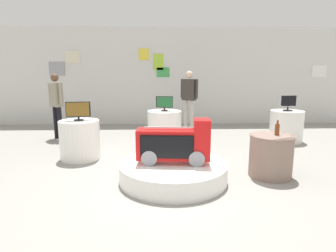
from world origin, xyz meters
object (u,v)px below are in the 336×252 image
at_px(display_pedestal_left_rear, 286,126).
at_px(tv_on_left_rear, 288,102).
at_px(tv_on_center_rear, 164,103).
at_px(display_pedestal_center_rear, 164,126).
at_px(bottle_on_side_table, 277,129).
at_px(display_pedestal_right_rear, 80,140).
at_px(shopper_browsing_rear, 56,101).
at_px(novelty_firetruck_tv, 175,145).
at_px(shopper_browsing_near_truck, 189,97).
at_px(side_table_round, 271,155).
at_px(main_display_pedestal, 173,172).
at_px(tv_on_right_rear, 78,110).

height_order(display_pedestal_left_rear, tv_on_left_rear, tv_on_left_rear).
height_order(display_pedestal_left_rear, tv_on_center_rear, tv_on_center_rear).
xyz_separation_m(display_pedestal_center_rear, tv_on_center_rear, (0.00, -0.00, 0.60)).
distance_m(display_pedestal_left_rear, bottle_on_side_table, 2.78).
height_order(display_pedestal_left_rear, display_pedestal_right_rear, same).
bearing_deg(display_pedestal_right_rear, shopper_browsing_rear, 120.79).
bearing_deg(novelty_firetruck_tv, tv_on_center_rear, 92.27).
xyz_separation_m(shopper_browsing_near_truck, shopper_browsing_rear, (-3.54, -0.73, -0.05)).
bearing_deg(side_table_round, display_pedestal_left_rear, 60.56).
xyz_separation_m(display_pedestal_center_rear, shopper_browsing_rear, (-2.81, 0.40, 0.60)).
height_order(main_display_pedestal, novelty_firetruck_tv, novelty_firetruck_tv).
distance_m(display_pedestal_right_rear, shopper_browsing_rear, 2.17).
xyz_separation_m(tv_on_right_rear, shopper_browsing_near_truck, (2.48, 2.52, 0.06)).
bearing_deg(display_pedestal_left_rear, shopper_browsing_rear, 175.41).
xyz_separation_m(bottle_on_side_table, shopper_browsing_rear, (-4.61, 2.90, 0.19)).
relative_size(tv_on_left_rear, display_pedestal_right_rear, 0.53).
xyz_separation_m(tv_on_left_rear, shopper_browsing_rear, (-5.91, 0.48, 0.00)).
xyz_separation_m(tv_on_left_rear, side_table_round, (-1.37, -2.42, -0.63)).
bearing_deg(display_pedestal_center_rear, bottle_on_side_table, -54.21).
xyz_separation_m(tv_on_center_rear, tv_on_right_rear, (-1.74, -1.39, -0.00)).
bearing_deg(shopper_browsing_rear, display_pedestal_right_rear, -59.21).
bearing_deg(display_pedestal_left_rear, shopper_browsing_near_truck, 153.05).
bearing_deg(main_display_pedestal, display_pedestal_right_rear, 145.50).
bearing_deg(tv_on_left_rear, display_pedestal_left_rear, 86.94).
relative_size(display_pedestal_right_rear, tv_on_right_rear, 1.66).
distance_m(tv_on_right_rear, bottle_on_side_table, 3.72).
height_order(display_pedestal_left_rear, tv_on_right_rear, tv_on_right_rear).
bearing_deg(tv_on_left_rear, novelty_firetruck_tv, -139.34).
bearing_deg(tv_on_center_rear, display_pedestal_right_rear, -141.46).
height_order(side_table_round, shopper_browsing_rear, shopper_browsing_rear).
height_order(display_pedestal_left_rear, side_table_round, display_pedestal_left_rear).
height_order(novelty_firetruck_tv, shopper_browsing_near_truck, shopper_browsing_near_truck).
distance_m(novelty_firetruck_tv, tv_on_left_rear, 3.97).
xyz_separation_m(tv_on_center_rear, side_table_round, (1.73, -2.50, -0.63)).
height_order(display_pedestal_center_rear, shopper_browsing_near_truck, shopper_browsing_near_truck).
relative_size(display_pedestal_center_rear, tv_on_right_rear, 1.79).
bearing_deg(side_table_round, tv_on_right_rear, 162.34).
relative_size(display_pedestal_left_rear, side_table_round, 1.11).
height_order(display_pedestal_center_rear, shopper_browsing_rear, shopper_browsing_rear).
relative_size(display_pedestal_center_rear, bottle_on_side_table, 3.48).
bearing_deg(display_pedestal_left_rear, main_display_pedestal, -139.58).
bearing_deg(main_display_pedestal, novelty_firetruck_tv, -21.20).
relative_size(tv_on_center_rear, shopper_browsing_near_truck, 0.24).
bearing_deg(tv_on_center_rear, display_pedestal_left_rear, -1.38).
bearing_deg(side_table_round, main_display_pedestal, -174.98).
bearing_deg(main_display_pedestal, bottle_on_side_table, 4.70).
height_order(tv_on_left_rear, tv_on_right_rear, tv_on_left_rear).
xyz_separation_m(tv_on_left_rear, shopper_browsing_near_truck, (-2.36, 1.20, 0.05)).
bearing_deg(tv_on_right_rear, shopper_browsing_rear, 120.72).
bearing_deg(shopper_browsing_rear, tv_on_center_rear, -8.11).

